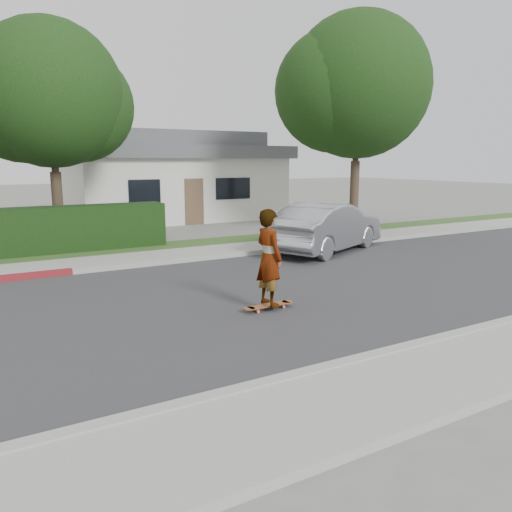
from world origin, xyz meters
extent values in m
plane|color=slate|center=(0.00, 0.00, 0.00)|extent=(120.00, 120.00, 0.00)
cube|color=#2D2D30|center=(0.00, 0.00, 0.01)|extent=(60.00, 8.00, 0.01)
cube|color=#9E9E99|center=(0.00, -4.10, 0.07)|extent=(60.00, 0.20, 0.15)
cube|color=gray|center=(0.00, -5.00, 0.06)|extent=(60.00, 1.60, 0.12)
cube|color=#9E9E99|center=(0.00, 4.10, 0.07)|extent=(60.00, 0.20, 0.15)
cube|color=gray|center=(0.00, 5.00, 0.06)|extent=(60.00, 1.60, 0.12)
cube|color=#2D4C1E|center=(0.00, 6.60, 0.05)|extent=(60.00, 1.60, 0.10)
cylinder|color=#33261C|center=(1.50, 9.00, 1.26)|extent=(0.36, 0.36, 2.52)
cylinder|color=#33261C|center=(1.50, 9.00, 3.15)|extent=(0.24, 0.24, 2.10)
sphere|color=black|center=(1.50, 9.00, 5.04)|extent=(4.80, 4.80, 4.80)
sphere|color=black|center=(0.70, 9.40, 4.84)|extent=(4.08, 4.08, 4.08)
sphere|color=black|center=(2.40, 9.30, 4.74)|extent=(3.84, 3.84, 3.84)
cylinder|color=#33261C|center=(12.50, 6.50, 1.44)|extent=(0.36, 0.36, 2.88)
cylinder|color=#33261C|center=(12.50, 6.50, 3.60)|extent=(0.24, 0.24, 2.40)
sphere|color=black|center=(12.50, 6.50, 5.76)|extent=(5.60, 5.60, 5.60)
sphere|color=black|center=(11.70, 6.90, 5.56)|extent=(4.76, 4.76, 4.76)
sphere|color=black|center=(13.40, 6.80, 5.46)|extent=(4.48, 4.48, 4.48)
cube|color=beige|center=(8.00, 16.00, 1.50)|extent=(10.00, 8.00, 3.00)
cube|color=#4C4C51|center=(8.00, 16.00, 3.30)|extent=(10.60, 8.60, 0.60)
cube|color=#4C4C51|center=(8.00, 16.00, 3.90)|extent=(8.40, 6.40, 0.80)
cube|color=black|center=(5.50, 11.98, 1.60)|extent=(1.40, 0.06, 1.00)
cube|color=black|center=(9.80, 11.98, 1.60)|extent=(1.80, 0.06, 1.00)
cube|color=brown|center=(7.80, 11.98, 1.05)|extent=(0.90, 0.06, 2.10)
cylinder|color=#E7683F|center=(3.46, -1.22, 0.04)|extent=(0.06, 0.04, 0.06)
cylinder|color=#E7683F|center=(3.45, -1.05, 0.04)|extent=(0.06, 0.04, 0.06)
cylinder|color=#E7683F|center=(4.05, -1.20, 0.04)|extent=(0.06, 0.04, 0.06)
cylinder|color=#E7683F|center=(4.05, -1.03, 0.04)|extent=(0.06, 0.04, 0.06)
cube|color=silver|center=(3.45, -1.13, 0.08)|extent=(0.05, 0.18, 0.02)
cube|color=silver|center=(4.05, -1.11, 0.08)|extent=(0.05, 0.18, 0.02)
cube|color=maroon|center=(3.75, -1.12, 0.10)|extent=(0.90, 0.24, 0.02)
cylinder|color=maroon|center=(3.31, -1.14, 0.10)|extent=(0.22, 0.22, 0.02)
cylinder|color=maroon|center=(4.20, -1.11, 0.10)|extent=(0.22, 0.22, 0.02)
imported|color=white|center=(3.75, -1.12, 1.05)|extent=(0.50, 0.72, 1.88)
imported|color=#A9ABB1|center=(8.76, 3.45, 0.79)|extent=(5.07, 3.45, 1.58)
camera|label=1|loc=(-1.18, -9.14, 2.88)|focal=35.00mm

